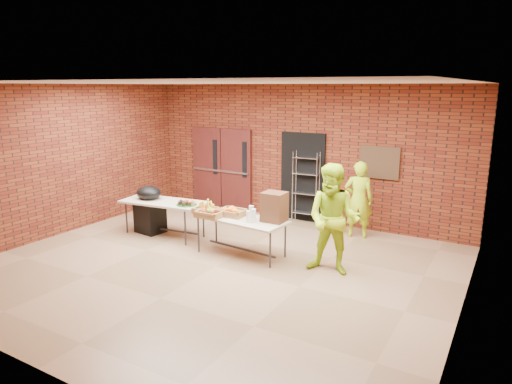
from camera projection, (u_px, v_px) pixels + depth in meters
room at (214, 179)px, 7.78m from camera, size 8.08×7.08×3.28m
double_doors at (222, 169)px, 11.88m from camera, size 1.78×0.12×2.10m
dark_doorway at (303, 177)px, 10.77m from camera, size 1.10×0.06×2.10m
bronze_plaque at (380, 163)px, 9.77m from camera, size 0.85×0.04×0.70m
wire_rack at (306, 188)px, 10.63m from camera, size 0.63×0.25×1.68m
table_left at (164, 204)px, 9.74m from camera, size 1.91×0.97×0.75m
table_right at (241, 221)px, 8.58m from camera, size 1.84×0.92×0.73m
basket_bananas at (206, 210)px, 8.88m from camera, size 0.45×0.35×0.14m
basket_oranges at (232, 212)px, 8.72m from camera, size 0.50×0.39×0.15m
basket_apples at (210, 213)px, 8.64m from camera, size 0.50×0.39×0.15m
muffin_tray at (187, 203)px, 9.40m from camera, size 0.43×0.43×0.11m
napkin_box at (151, 198)px, 9.86m from camera, size 0.17×0.11×0.06m
coffee_dispenser at (274, 207)px, 8.31m from camera, size 0.41×0.37×0.54m
cup_stack_front at (248, 217)px, 8.28m from camera, size 0.07×0.07×0.21m
cup_stack_mid at (254, 216)px, 8.27m from camera, size 0.08×0.08×0.25m
cup_stack_back at (251, 213)px, 8.43m from camera, size 0.09×0.09×0.27m
covered_grill at (150, 209)px, 9.97m from camera, size 0.63×0.55×1.04m
volunteer_woman at (358, 200)px, 9.58m from camera, size 0.69×0.55×1.64m
volunteer_man at (333, 219)px, 7.69m from camera, size 0.97×0.79×1.90m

